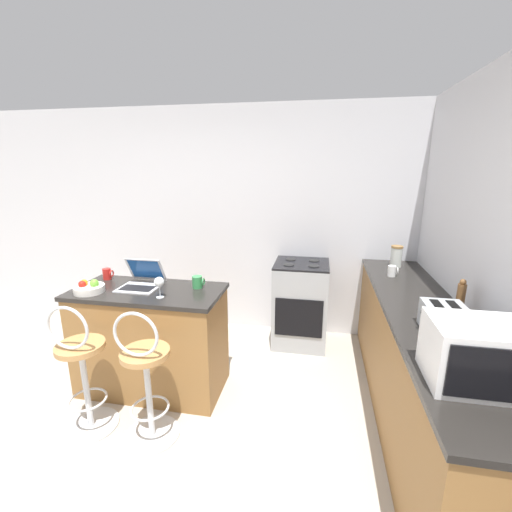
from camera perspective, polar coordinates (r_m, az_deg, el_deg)
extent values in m
plane|color=#ADA393|center=(2.77, -19.76, -30.72)|extent=(20.00, 20.00, 0.00)
cube|color=silver|center=(4.09, -5.47, 5.69)|extent=(12.00, 0.06, 2.60)
cube|color=olive|center=(3.22, -17.02, -13.47)|extent=(1.24, 0.58, 0.90)
cube|color=black|center=(3.04, -17.67, -5.66)|extent=(1.27, 0.61, 0.03)
cube|color=olive|center=(3.00, 25.25, -16.50)|extent=(0.55, 2.73, 0.90)
cube|color=black|center=(2.80, 26.29, -8.24)|extent=(0.58, 2.76, 0.03)
cylinder|color=silver|center=(3.20, -25.72, -24.05)|extent=(0.40, 0.40, 0.02)
cylinder|color=silver|center=(3.01, -26.45, -19.04)|extent=(0.04, 0.04, 0.66)
torus|color=silver|center=(3.06, -26.22, -20.65)|extent=(0.28, 0.28, 0.02)
cylinder|color=#B7844C|center=(2.84, -27.25, -13.26)|extent=(0.34, 0.34, 0.04)
torus|color=silver|center=(2.70, -28.94, -10.48)|extent=(0.32, 0.02, 0.32)
cylinder|color=silver|center=(2.97, -16.88, -26.55)|extent=(0.40, 0.40, 0.02)
cylinder|color=silver|center=(2.76, -17.42, -21.33)|extent=(0.04, 0.04, 0.66)
torus|color=silver|center=(2.82, -17.25, -23.01)|extent=(0.28, 0.28, 0.02)
cylinder|color=#B7844C|center=(2.58, -18.01, -15.18)|extent=(0.34, 0.34, 0.04)
torus|color=silver|center=(2.42, -19.44, -12.26)|extent=(0.32, 0.02, 0.32)
cube|color=silver|center=(3.08, -18.99, -5.07)|extent=(0.33, 0.26, 0.01)
cube|color=black|center=(3.06, -19.17, -5.07)|extent=(0.28, 0.14, 0.00)
cube|color=silver|center=(3.16, -17.87, -2.14)|extent=(0.33, 0.13, 0.22)
cube|color=#19478C|center=(3.16, -17.92, -2.12)|extent=(0.29, 0.10, 0.18)
cube|color=white|center=(1.97, 33.67, -13.49)|extent=(0.49, 0.33, 0.31)
cube|color=black|center=(1.82, 34.46, -16.00)|extent=(0.34, 0.01, 0.24)
cube|color=#9EA3A8|center=(2.44, 28.92, -9.25)|extent=(0.24, 0.27, 0.18)
cube|color=black|center=(2.39, 28.09, -7.26)|extent=(0.05, 0.19, 0.00)
cube|color=black|center=(2.42, 30.26, -7.28)|extent=(0.05, 0.19, 0.00)
cube|color=black|center=(2.39, 26.05, -8.48)|extent=(0.02, 0.02, 0.02)
cube|color=#9EA3A8|center=(3.86, 7.41, -7.99)|extent=(0.58, 0.55, 0.91)
cube|color=black|center=(3.61, 7.12, -10.23)|extent=(0.49, 0.01, 0.41)
cube|color=black|center=(3.70, 7.65, -1.31)|extent=(0.58, 0.55, 0.02)
cylinder|color=black|center=(3.60, 5.49, -1.47)|extent=(0.11, 0.11, 0.01)
cylinder|color=black|center=(3.59, 9.63, -1.67)|extent=(0.11, 0.11, 0.01)
cylinder|color=black|center=(3.81, 5.80, -0.56)|extent=(0.11, 0.11, 0.01)
cylinder|color=black|center=(3.80, 9.70, -0.75)|extent=(0.11, 0.11, 0.01)
cylinder|color=brown|center=(2.71, 30.86, -6.48)|extent=(0.05, 0.05, 0.24)
sphere|color=brown|center=(2.67, 31.24, -3.73)|extent=(0.04, 0.04, 0.04)
cylinder|color=red|center=(3.42, -23.60, -2.74)|extent=(0.07, 0.07, 0.10)
torus|color=red|center=(3.39, -22.93, -2.72)|extent=(0.01, 0.06, 0.06)
cylinder|color=silver|center=(3.80, 22.33, -0.19)|extent=(0.11, 0.11, 0.20)
cylinder|color=olive|center=(3.77, 22.49, 1.42)|extent=(0.12, 0.12, 0.02)
cylinder|color=white|center=(3.46, 21.68, -2.34)|extent=(0.07, 0.07, 0.10)
torus|color=white|center=(3.47, 22.47, -2.29)|extent=(0.01, 0.06, 0.06)
cylinder|color=silver|center=(2.83, -15.67, -6.60)|extent=(0.06, 0.06, 0.00)
cylinder|color=silver|center=(2.81, -15.74, -5.69)|extent=(0.01, 0.01, 0.09)
sphere|color=silver|center=(2.78, -15.85, -4.17)|extent=(0.08, 0.08, 0.08)
cylinder|color=silver|center=(3.14, -26.03, -4.96)|extent=(0.24, 0.24, 0.05)
sphere|color=red|center=(3.13, -26.99, -4.22)|extent=(0.06, 0.06, 0.06)
sphere|color=orange|center=(3.16, -26.76, -4.06)|extent=(0.06, 0.06, 0.06)
sphere|color=#66B233|center=(3.11, -25.35, -4.13)|extent=(0.07, 0.07, 0.07)
cylinder|color=#338447|center=(2.96, -9.77, -4.30)|extent=(0.08, 0.08, 0.10)
torus|color=#338447|center=(2.94, -8.77, -4.28)|extent=(0.01, 0.07, 0.07)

